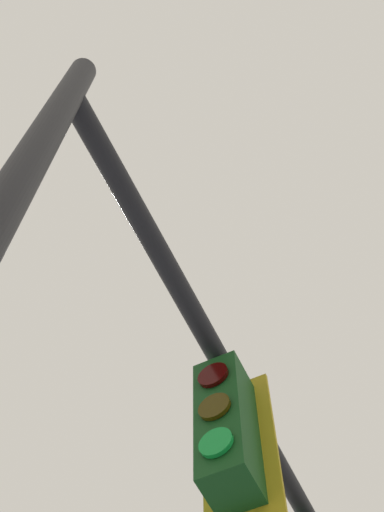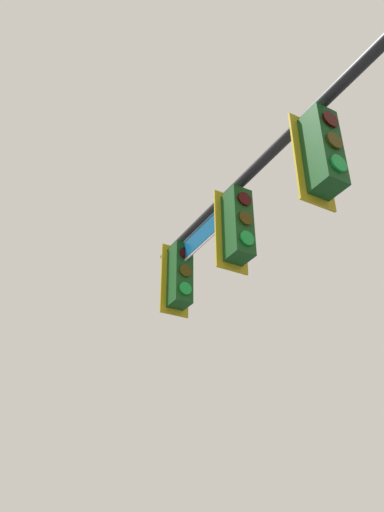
# 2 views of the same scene
# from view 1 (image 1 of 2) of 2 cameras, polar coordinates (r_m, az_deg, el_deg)

# --- Properties ---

